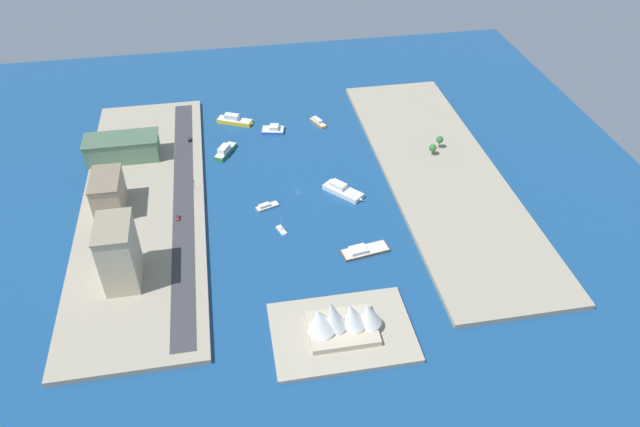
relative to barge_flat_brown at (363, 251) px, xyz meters
The scene contains 21 objects.
ground_plane 66.65m from the barge_flat_brown, 66.70° to the right, with size 440.00×440.00×0.00m, color navy.
quay_west 88.72m from the barge_flat_brown, 136.38° to the right, with size 70.00×240.00×2.88m, color #9E937F.
quay_east 131.99m from the barge_flat_brown, 27.63° to the right, with size 70.00×240.00×2.88m, color #9E937F.
peninsula_point 56.68m from the barge_flat_brown, 66.76° to the left, with size 64.65×45.00×2.00m, color #A89E89.
road_strip 111.97m from the barge_flat_brown, 33.14° to the right, with size 11.77×228.00×0.15m, color #38383D.
barge_flat_brown is the anchor object (origin of this frame).
yacht_sleek_gray 66.29m from the barge_flat_brown, 45.59° to the right, with size 14.50×8.74×3.09m.
ferry_yellow_fast 159.66m from the barge_flat_brown, 68.55° to the right, with size 26.28×17.38×6.66m.
catamaran_blue 136.24m from the barge_flat_brown, 76.04° to the right, with size 17.43×12.68×4.85m.
sailboat_small_white 47.72m from the barge_flat_brown, 31.77° to the right, with size 5.73×9.35×10.72m.
ferry_white_commuter 53.71m from the barge_flat_brown, 89.82° to the right, with size 23.16×24.55×6.00m.
water_taxi_orange 137.84m from the barge_flat_brown, 89.84° to the right, with size 10.11×15.98×3.44m.
ferry_green_doubledeck 128.58m from the barge_flat_brown, 58.68° to the right, with size 15.86×22.04×6.22m.
apartment_midrise_tan 146.66m from the barge_flat_brown, 23.67° to the right, with size 16.29×28.24×21.26m.
terminal_long_green 172.60m from the barge_flat_brown, 40.56° to the right, with size 46.34×20.36×14.61m.
office_block_beige 123.35m from the barge_flat_brown, ahead, with size 16.84×26.55×34.09m.
pickup_red 105.58m from the barge_flat_brown, 23.69° to the right, with size 1.88×4.28×1.59m.
suv_black 153.98m from the barge_flat_brown, 54.44° to the right, with size 2.16×4.61×1.63m.
traffic_light_waterfront 111.04m from the barge_flat_brown, 38.41° to the right, with size 0.36×0.36×6.50m.
opera_landmark 57.58m from the barge_flat_brown, 66.18° to the left, with size 36.31×23.51×20.90m.
park_tree_cluster 108.36m from the barge_flat_brown, 128.84° to the right, with size 11.75×11.92×8.39m.
Camera 1 is at (37.49, 288.57, 213.94)m, focal length 33.58 mm.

